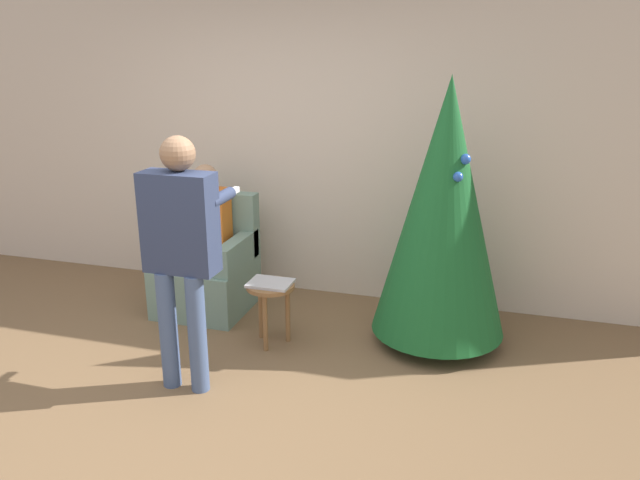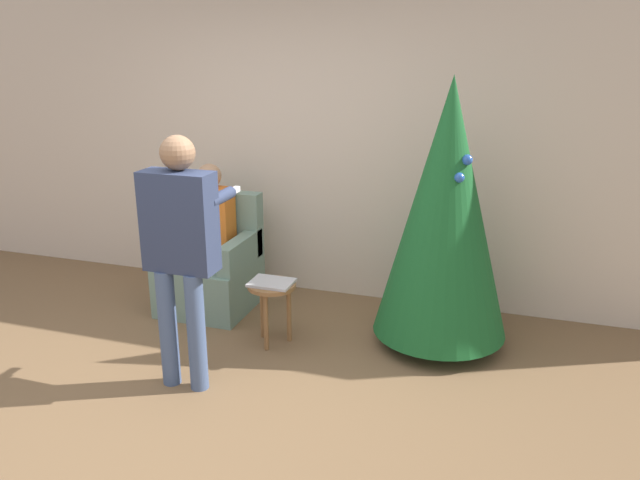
{
  "view_description": "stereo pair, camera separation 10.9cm",
  "coord_description": "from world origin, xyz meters",
  "px_view_note": "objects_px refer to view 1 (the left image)",
  "views": [
    {
      "loc": [
        1.74,
        -2.92,
        2.21
      ],
      "look_at": [
        0.61,
        0.91,
        0.92
      ],
      "focal_mm": 35.0,
      "sensor_mm": 36.0,
      "label": 1
    },
    {
      "loc": [
        1.84,
        -2.89,
        2.21
      ],
      "look_at": [
        0.61,
        0.91,
        0.92
      ],
      "focal_mm": 35.0,
      "sensor_mm": 36.0,
      "label": 2
    }
  ],
  "objects_px": {
    "person_standing": "(181,242)",
    "person_seated": "(204,233)",
    "armchair": "(208,270)",
    "side_stool": "(271,295)",
    "christmas_tree": "(444,209)"
  },
  "relations": [
    {
      "from": "person_seated",
      "to": "christmas_tree",
      "type": "bearing_deg",
      "value": -2.29
    },
    {
      "from": "person_standing",
      "to": "person_seated",
      "type": "bearing_deg",
      "value": 110.57
    },
    {
      "from": "christmas_tree",
      "to": "person_seated",
      "type": "xyz_separation_m",
      "value": [
        -1.96,
        0.08,
        -0.37
      ]
    },
    {
      "from": "armchair",
      "to": "side_stool",
      "type": "bearing_deg",
      "value": -33.03
    },
    {
      "from": "person_seated",
      "to": "side_stool",
      "type": "xyz_separation_m",
      "value": [
        0.76,
        -0.46,
        -0.29
      ]
    },
    {
      "from": "person_standing",
      "to": "side_stool",
      "type": "distance_m",
      "value": 0.98
    },
    {
      "from": "christmas_tree",
      "to": "person_seated",
      "type": "distance_m",
      "value": 1.99
    },
    {
      "from": "christmas_tree",
      "to": "armchair",
      "type": "distance_m",
      "value": 2.09
    },
    {
      "from": "armchair",
      "to": "side_stool",
      "type": "relative_size",
      "value": 2.02
    },
    {
      "from": "christmas_tree",
      "to": "armchair",
      "type": "height_order",
      "value": "christmas_tree"
    },
    {
      "from": "side_stool",
      "to": "christmas_tree",
      "type": "bearing_deg",
      "value": 17.84
    },
    {
      "from": "christmas_tree",
      "to": "side_stool",
      "type": "height_order",
      "value": "christmas_tree"
    },
    {
      "from": "christmas_tree",
      "to": "person_standing",
      "type": "xyz_separation_m",
      "value": [
        -1.52,
        -1.09,
        -0.05
      ]
    },
    {
      "from": "armchair",
      "to": "side_stool",
      "type": "height_order",
      "value": "armchair"
    },
    {
      "from": "christmas_tree",
      "to": "side_stool",
      "type": "bearing_deg",
      "value": -162.16
    }
  ]
}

